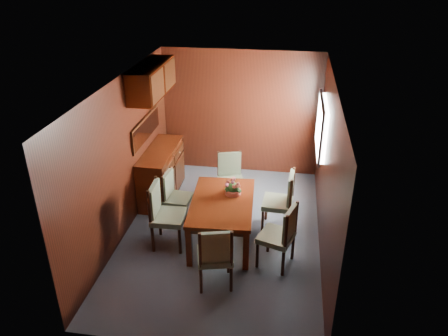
% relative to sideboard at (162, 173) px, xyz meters
% --- Properties ---
extents(ground, '(4.50, 4.50, 0.00)m').
position_rel_sideboard_xyz_m(ground, '(1.25, -1.00, -0.45)').
color(ground, '#3E4855').
rests_on(ground, ground).
extents(room_shell, '(3.06, 4.52, 2.41)m').
position_rel_sideboard_xyz_m(room_shell, '(1.15, -0.67, 1.18)').
color(room_shell, black).
rests_on(room_shell, ground).
extents(sideboard, '(0.48, 1.40, 0.90)m').
position_rel_sideboard_xyz_m(sideboard, '(0.00, 0.00, 0.00)').
color(sideboard, '#331106').
rests_on(sideboard, ground).
extents(dining_table, '(1.00, 1.50, 0.68)m').
position_rel_sideboard_xyz_m(dining_table, '(1.28, -1.15, 0.13)').
color(dining_table, '#331106').
rests_on(dining_table, ground).
extents(chair_left_near, '(0.49, 0.50, 1.03)m').
position_rel_sideboard_xyz_m(chair_left_near, '(0.44, -1.40, 0.12)').
color(chair_left_near, black).
rests_on(chair_left_near, ground).
extents(chair_left_far, '(0.43, 0.45, 0.89)m').
position_rel_sideboard_xyz_m(chair_left_far, '(0.44, -0.76, 0.04)').
color(chair_left_far, black).
rests_on(chair_left_far, ground).
extents(chair_right_near, '(0.56, 0.57, 0.97)m').
position_rel_sideboard_xyz_m(chair_right_near, '(2.18, -1.63, 0.09)').
color(chair_right_near, black).
rests_on(chair_right_near, ground).
extents(chair_right_far, '(0.48, 0.50, 1.00)m').
position_rel_sideboard_xyz_m(chair_right_far, '(2.16, -0.73, 0.10)').
color(chair_right_far, black).
rests_on(chair_right_far, ground).
extents(chair_head, '(0.54, 0.53, 0.95)m').
position_rel_sideboard_xyz_m(chair_head, '(1.36, -2.21, 0.08)').
color(chair_head, black).
rests_on(chair_head, ground).
extents(chair_foot, '(0.53, 0.52, 0.91)m').
position_rel_sideboard_xyz_m(chair_foot, '(1.23, -0.01, 0.06)').
color(chair_foot, black).
rests_on(chair_foot, ground).
extents(flower_centerpiece, '(0.26, 0.26, 0.26)m').
position_rel_sideboard_xyz_m(flower_centerpiece, '(1.41, -0.93, 0.36)').
color(flower_centerpiece, '#BD5039').
rests_on(flower_centerpiece, dining_table).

